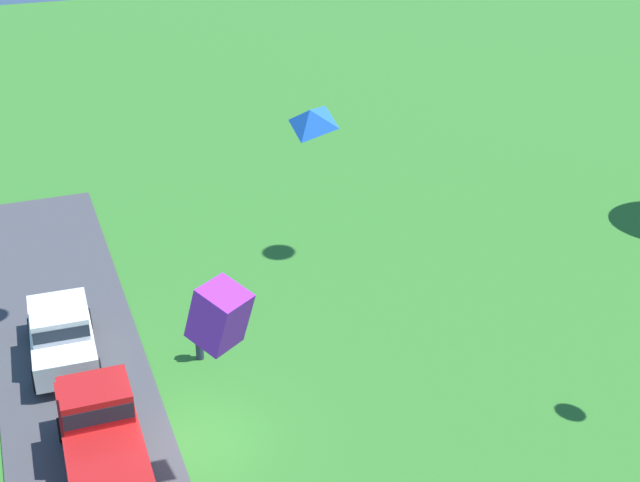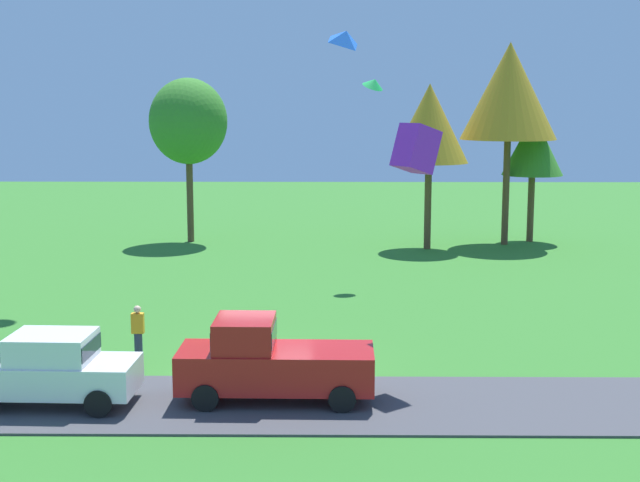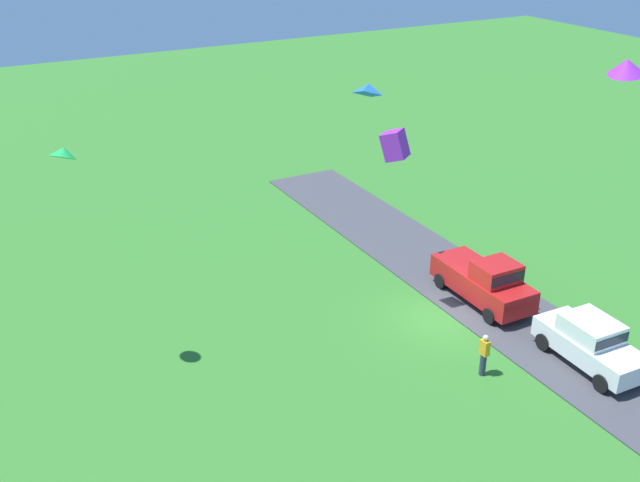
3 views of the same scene
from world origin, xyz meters
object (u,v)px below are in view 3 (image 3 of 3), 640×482
kite_diamond_high_right (369,89)px  car_pickup_far_end (485,280)px  kite_delta_low_drifter (63,152)px  kite_box_near_flag (395,145)px  person_on_lawn (484,355)px  car_sedan_mid_row (591,341)px  kite_delta_mid_center (627,67)px

kite_diamond_high_right → car_pickup_far_end: bearing=-112.9°
kite_delta_low_drifter → kite_box_near_flag: (0.50, -13.59, -2.02)m
kite_diamond_high_right → person_on_lawn: bearing=-167.1°
car_sedan_mid_row → kite_diamond_high_right: (7.55, 5.32, 8.49)m
kite_delta_mid_center → kite_box_near_flag: size_ratio=0.84×
kite_box_near_flag → car_sedan_mid_row: bearing=-163.8°
kite_diamond_high_right → kite_delta_low_drifter: size_ratio=0.95×
car_sedan_mid_row → kite_diamond_high_right: bearing=35.2°
kite_diamond_high_right → kite_box_near_flag: 4.47m
kite_delta_low_drifter → kite_box_near_flag: size_ratio=0.75×
kite_delta_low_drifter → kite_box_near_flag: bearing=-87.9°
person_on_lawn → car_sedan_mid_row: bearing=-109.5°
kite_diamond_high_right → kite_box_near_flag: (1.86, -2.58, -3.14)m
car_sedan_mid_row → kite_delta_low_drifter: size_ratio=4.95×
car_sedan_mid_row → person_on_lawn: 4.15m
kite_diamond_high_right → kite_box_near_flag: kite_diamond_high_right is taller
kite_delta_low_drifter → person_on_lawn: bearing=-121.2°
car_pickup_far_end → kite_delta_low_drifter: kite_delta_low_drifter is taller
kite_diamond_high_right → kite_delta_low_drifter: bearing=83.0°
kite_delta_mid_center → kite_box_near_flag: 12.38m
car_pickup_far_end → kite_delta_mid_center: (-7.19, 2.31, 10.74)m
person_on_lawn → kite_delta_low_drifter: kite_delta_low_drifter is taller
car_pickup_far_end → kite_delta_mid_center: 13.13m
kite_diamond_high_right → kite_delta_mid_center: kite_delta_mid_center is taller
person_on_lawn → kite_delta_mid_center: bearing=-159.4°
car_sedan_mid_row → kite_delta_mid_center: bearing=121.8°
person_on_lawn → kite_diamond_high_right: (6.16, 1.41, 8.65)m
person_on_lawn → kite_delta_mid_center: 11.45m
car_sedan_mid_row → kite_diamond_high_right: kite_diamond_high_right is taller
kite_diamond_high_right → kite_delta_mid_center: 9.88m
kite_box_near_flag → kite_diamond_high_right: bearing=125.7°
car_sedan_mid_row → person_on_lawn: size_ratio=2.61×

